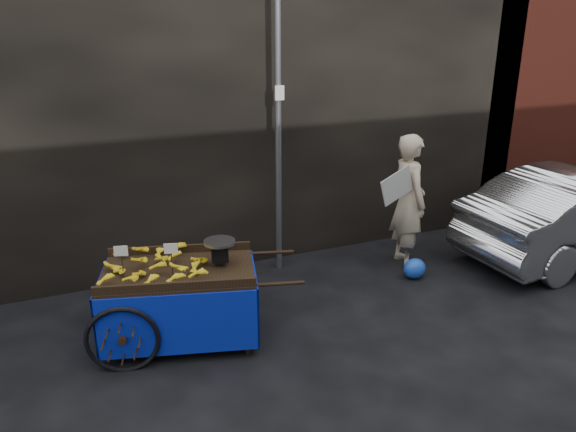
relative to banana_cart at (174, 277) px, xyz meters
name	(u,v)px	position (x,y,z in m)	size (l,w,h in m)	color
ground	(297,314)	(1.39, -0.04, -0.73)	(80.00, 80.00, 0.00)	black
building_wall	(251,74)	(1.79, 2.56, 1.77)	(13.50, 2.00, 5.00)	black
street_pole	(278,124)	(1.69, 1.26, 1.28)	(0.12, 0.10, 4.00)	slate
banana_cart	(174,277)	(0.00, 0.00, 0.00)	(2.36, 1.51, 1.18)	black
vendor	(409,201)	(3.37, 0.69, 0.20)	(0.91, 0.72, 1.85)	#C5B292
plastic_bag	(415,269)	(3.22, 0.23, -0.59)	(0.31, 0.25, 0.28)	blue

